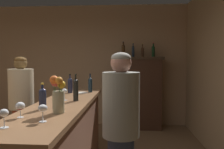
{
  "coord_description": "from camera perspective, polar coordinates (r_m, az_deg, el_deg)",
  "views": [
    {
      "loc": [
        1.29,
        -2.38,
        1.53
      ],
      "look_at": [
        1.08,
        0.58,
        1.35
      ],
      "focal_mm": 36.62,
      "sensor_mm": 36.0,
      "label": 1
    }
  ],
  "objects": [
    {
      "name": "display_bottle_center",
      "position": [
        5.16,
        7.61,
        5.72
      ],
      "size": [
        0.06,
        0.06,
        0.3
      ],
      "color": "#402819",
      "rests_on": "display_cabinet"
    },
    {
      "name": "wine_glass_rear",
      "position": [
        2.17,
        -21.95,
        -7.47
      ],
      "size": [
        0.08,
        0.08,
        0.14
      ],
      "color": "white",
      "rests_on": "bar_counter"
    },
    {
      "name": "wine_glass_mid",
      "position": [
        1.96,
        -16.92,
        -8.18
      ],
      "size": [
        0.08,
        0.08,
        0.14
      ],
      "color": "white",
      "rests_on": "bar_counter"
    },
    {
      "name": "wine_bottle_malbec",
      "position": [
        2.45,
        -16.94,
        -5.55
      ],
      "size": [
        0.08,
        0.08,
        0.27
      ],
      "color": "#1F253E",
      "rests_on": "bar_counter"
    },
    {
      "name": "bartender",
      "position": [
        2.25,
        2.24,
        -13.18
      ],
      "size": [
        0.36,
        0.36,
        1.61
      ],
      "rotation": [
        0.0,
        0.0,
        3.36
      ],
      "color": "#2A3651",
      "rests_on": "ground"
    },
    {
      "name": "display_bottle_midright",
      "position": [
        5.18,
        10.28,
        5.86
      ],
      "size": [
        0.07,
        0.07,
        0.32
      ],
      "color": "#12371B",
      "rests_on": "display_cabinet"
    },
    {
      "name": "patron_in_navy",
      "position": [
        3.67,
        -21.67,
        -7.14
      ],
      "size": [
        0.36,
        0.36,
        1.59
      ],
      "rotation": [
        0.0,
        0.0,
        -1.04
      ],
      "color": "maroon",
      "rests_on": "ground"
    },
    {
      "name": "wine_glass_spare",
      "position": [
        1.89,
        -25.38,
        -8.87
      ],
      "size": [
        0.07,
        0.07,
        0.14
      ],
      "color": "white",
      "rests_on": "bar_counter"
    },
    {
      "name": "wine_glass_front",
      "position": [
        2.94,
        -11.76,
        -4.21
      ],
      "size": [
        0.07,
        0.07,
        0.15
      ],
      "color": "white",
      "rests_on": "bar_counter"
    },
    {
      "name": "display_bottle_midleft",
      "position": [
        5.15,
        5.28,
        5.91
      ],
      "size": [
        0.06,
        0.06,
        0.33
      ],
      "color": "#1F2B39",
      "rests_on": "display_cabinet"
    },
    {
      "name": "wine_bottle_pinot",
      "position": [
        3.6,
        -10.42,
        -2.48
      ],
      "size": [
        0.07,
        0.07,
        0.3
      ],
      "color": "#202238",
      "rests_on": "bar_counter"
    },
    {
      "name": "cheese_plate",
      "position": [
        3.56,
        -7.57,
        -4.53
      ],
      "size": [
        0.19,
        0.19,
        0.01
      ],
      "primitive_type": "cylinder",
      "color": "white",
      "rests_on": "bar_counter"
    },
    {
      "name": "wall_back",
      "position": [
        5.62,
        -9.3,
        2.28
      ],
      "size": [
        5.42,
        0.12,
        2.83
      ],
      "primitive_type": "cube",
      "color": "tan",
      "rests_on": "ground"
    },
    {
      "name": "display_bottle_left",
      "position": [
        5.15,
        2.83,
        6.1
      ],
      "size": [
        0.08,
        0.08,
        0.34
      ],
      "color": "#4A2F16",
      "rests_on": "display_cabinet"
    },
    {
      "name": "bar_counter",
      "position": [
        2.9,
        -12.35,
        -16.95
      ],
      "size": [
        0.61,
        2.63,
        1.03
      ],
      "color": "brown",
      "rests_on": "ground"
    },
    {
      "name": "wine_bottle_chardonnay",
      "position": [
        3.64,
        -5.46,
        -2.4
      ],
      "size": [
        0.06,
        0.06,
        0.3
      ],
      "color": "#172833",
      "rests_on": "bar_counter"
    },
    {
      "name": "display_cabinet",
      "position": [
        5.19,
        6.45,
        -4.18
      ],
      "size": [
        1.11,
        0.48,
        1.61
      ],
      "color": "#3E2619",
      "rests_on": "ground"
    },
    {
      "name": "flower_arrangement",
      "position": [
        2.23,
        -13.36,
        -4.55
      ],
      "size": [
        0.14,
        0.13,
        0.36
      ],
      "color": "tan",
      "rests_on": "bar_counter"
    },
    {
      "name": "wine_bottle_rose",
      "position": [
        2.87,
        -9.05,
        -3.56
      ],
      "size": [
        0.07,
        0.07,
        0.34
      ],
      "color": "black",
      "rests_on": "bar_counter"
    }
  ]
}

